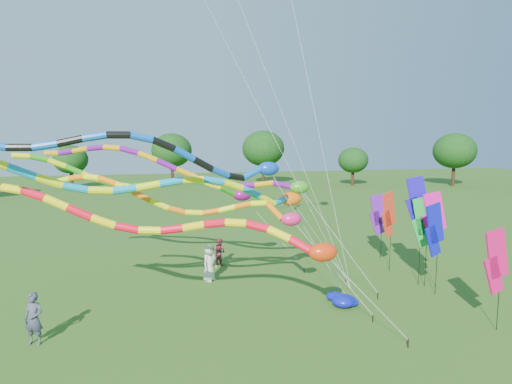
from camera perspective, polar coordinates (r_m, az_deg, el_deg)
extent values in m
plane|color=#275115|center=(16.28, 10.73, -18.88)|extent=(160.00, 160.00, 0.00)
cylinder|color=#382314|center=(73.13, 24.80, 2.06)|extent=(0.50, 0.50, 3.41)
ellipsoid|color=#103A0F|center=(72.94, 24.98, 5.54)|extent=(7.19, 7.19, 6.11)
cylinder|color=#382314|center=(73.05, 12.80, 2.13)|extent=(0.50, 0.50, 2.43)
ellipsoid|color=#103A0F|center=(72.87, 12.86, 4.62)|extent=(5.14, 5.14, 4.37)
cylinder|color=#382314|center=(69.36, 0.97, 2.02)|extent=(0.50, 0.50, 2.33)
ellipsoid|color=#103A0F|center=(69.17, 0.97, 4.53)|extent=(4.92, 4.92, 4.18)
cylinder|color=#382314|center=(67.25, -10.83, 1.80)|extent=(0.50, 0.50, 2.46)
ellipsoid|color=#103A0F|center=(67.04, -10.89, 4.53)|extent=(5.19, 5.19, 4.41)
cylinder|color=#382314|center=(68.49, -23.28, 1.92)|extent=(0.50, 0.50, 3.59)
ellipsoid|color=#103A0F|center=(68.29, -23.47, 5.84)|extent=(7.58, 7.58, 6.44)
cylinder|color=black|center=(16.35, 19.62, -18.47)|extent=(0.05, 0.05, 0.30)
cylinder|color=silver|center=(15.47, 14.41, -13.27)|extent=(0.02, 0.02, 4.18)
ellipsoid|color=red|center=(14.90, 8.93, -7.93)|extent=(1.03, 0.66, 0.66)
cylinder|color=#FD0E24|center=(14.94, 6.06, -7.09)|extent=(0.30, 0.30, 0.89)
cylinder|color=yellow|center=(15.07, 3.10, -5.62)|extent=(0.30, 0.30, 0.85)
cylinder|color=#FD0E24|center=(15.23, 0.20, -4.59)|extent=(0.30, 0.30, 0.81)
cylinder|color=yellow|center=(15.41, -2.66, -4.14)|extent=(0.30, 0.30, 0.78)
cylinder|color=#FD0E24|center=(15.59, -5.48, -4.20)|extent=(0.30, 0.30, 0.79)
cylinder|color=yellow|center=(15.75, -8.30, -4.56)|extent=(0.30, 0.30, 0.80)
cylinder|color=#FD0E24|center=(15.90, -11.12, -4.91)|extent=(0.30, 0.30, 0.80)
cylinder|color=yellow|center=(16.01, -13.97, -4.99)|extent=(0.30, 0.30, 0.80)
cylinder|color=#FD0E24|center=(16.12, -16.82, -4.61)|extent=(0.30, 0.30, 0.83)
cylinder|color=yellow|center=(16.23, -19.66, -3.76)|extent=(0.30, 0.30, 0.86)
cylinder|color=#FD0E24|center=(16.39, -22.43, -2.57)|extent=(0.30, 0.30, 0.88)
cylinder|color=yellow|center=(16.62, -25.06, -1.32)|extent=(0.30, 0.30, 0.86)
cylinder|color=#FD0E24|center=(16.94, -27.49, -0.28)|extent=(0.30, 0.30, 0.82)
cylinder|color=yellow|center=(17.37, -29.67, 0.34)|extent=(0.30, 0.30, 0.79)
cylinder|color=black|center=(17.95, 15.31, -15.95)|extent=(0.05, 0.05, 0.30)
cylinder|color=silver|center=(17.08, 10.14, -9.86)|extent=(0.02, 0.02, 4.93)
ellipsoid|color=#EE1A6B|center=(16.59, 4.73, -3.63)|extent=(0.81, 0.52, 0.52)
cylinder|color=orange|center=(16.82, 2.47, -2.53)|extent=(0.24, 0.24, 0.99)
cylinder|color=#F1FF0D|center=(17.10, 0.38, -1.52)|extent=(0.24, 0.24, 0.64)
cylinder|color=orange|center=(17.17, -1.75, -1.78)|extent=(0.24, 0.24, 0.66)
cylinder|color=#F1FF0D|center=(17.21, -3.90, -2.25)|extent=(0.24, 0.24, 0.67)
cylinder|color=orange|center=(17.22, -6.08, -2.66)|extent=(0.24, 0.24, 0.66)
cylinder|color=#F1FF0D|center=(17.20, -8.29, -2.75)|extent=(0.24, 0.24, 0.67)
cylinder|color=orange|center=(17.16, -10.53, -2.40)|extent=(0.24, 0.24, 0.70)
cylinder|color=#F1FF0D|center=(17.13, -12.78, -1.61)|extent=(0.24, 0.24, 0.73)
cylinder|color=orange|center=(17.16, -15.00, -0.54)|extent=(0.24, 0.24, 0.75)
cylinder|color=#F1FF0D|center=(17.26, -17.15, 0.56)|extent=(0.24, 0.24, 0.72)
cylinder|color=orange|center=(17.45, -19.17, 1.40)|extent=(0.24, 0.24, 0.67)
cylinder|color=#F1FF0D|center=(17.74, -21.03, 1.82)|extent=(0.24, 0.24, 0.65)
cylinder|color=orange|center=(18.12, -22.71, 1.80)|extent=(0.24, 0.24, 0.66)
cylinder|color=#F1FF0D|center=(18.57, -24.23, 1.46)|extent=(0.24, 0.24, 0.68)
cylinder|color=black|center=(20.36, 15.93, -13.18)|extent=(0.05, 0.05, 0.30)
cylinder|color=silver|center=(19.50, 10.97, -6.33)|extent=(0.02, 0.02, 5.88)
ellipsoid|color=#38991B|center=(19.11, 5.82, 0.64)|extent=(0.89, 0.57, 0.57)
cylinder|color=#740D90|center=(19.39, 3.55, 0.94)|extent=(0.26, 0.26, 0.99)
cylinder|color=orange|center=(19.64, 1.07, 1.07)|extent=(0.26, 0.26, 0.88)
cylinder|color=#740D90|center=(19.62, -1.49, 0.90)|extent=(0.26, 0.26, 0.88)
cylinder|color=orange|center=(19.60, -4.08, 1.04)|extent=(0.26, 0.26, 0.90)
cylinder|color=#740D90|center=(19.61, -6.67, 1.59)|extent=(0.26, 0.26, 0.92)
cylinder|color=orange|center=(19.66, -9.25, 2.49)|extent=(0.26, 0.26, 0.95)
cylinder|color=#740D90|center=(19.79, -11.78, 3.57)|extent=(0.26, 0.26, 0.96)
cylinder|color=orange|center=(20.03, -14.21, 4.58)|extent=(0.26, 0.26, 0.93)
cylinder|color=#740D90|center=(20.36, -16.49, 5.30)|extent=(0.26, 0.26, 0.89)
cylinder|color=orange|center=(20.79, -18.60, 5.61)|extent=(0.26, 0.26, 0.87)
cylinder|color=#740D90|center=(21.31, -20.53, 5.54)|extent=(0.26, 0.26, 0.88)
cylinder|color=orange|center=(21.89, -22.30, 5.22)|extent=(0.26, 0.26, 0.89)
cylinder|color=#740D90|center=(22.51, -23.93, 4.87)|extent=(0.26, 0.26, 0.89)
cylinder|color=orange|center=(23.14, -25.48, 4.69)|extent=(0.26, 0.26, 0.88)
cylinder|color=black|center=(19.62, 11.99, -13.84)|extent=(0.05, 0.05, 0.30)
cylinder|color=silver|center=(17.66, 7.25, -5.98)|extent=(0.02, 0.02, 6.90)
ellipsoid|color=#0C3DAF|center=(16.25, 1.67, 3.13)|extent=(0.83, 0.53, 0.53)
cylinder|color=blue|center=(15.97, -0.57, 2.48)|extent=(0.24, 0.24, 0.76)
cylinder|color=black|center=(15.62, -2.73, 2.03)|extent=(0.24, 0.24, 0.73)
cylinder|color=blue|center=(15.17, -4.83, 2.63)|extent=(0.24, 0.24, 0.76)
cylinder|color=black|center=(14.77, -7.10, 3.71)|extent=(0.24, 0.24, 0.79)
cylinder|color=blue|center=(14.44, -9.57, 5.02)|extent=(0.24, 0.24, 0.78)
cylinder|color=black|center=(14.21, -12.22, 6.24)|extent=(0.24, 0.24, 0.74)
cylinder|color=blue|center=(14.08, -15.00, 7.04)|extent=(0.24, 0.24, 0.71)
cylinder|color=black|center=(14.05, -17.86, 7.26)|extent=(0.24, 0.24, 0.70)
cylinder|color=blue|center=(14.11, -20.72, 6.91)|extent=(0.24, 0.24, 0.72)
cylinder|color=black|center=(14.24, -23.54, 6.24)|extent=(0.24, 0.24, 0.73)
cylinder|color=blue|center=(14.41, -26.29, 5.57)|extent=(0.24, 0.24, 0.72)
cylinder|color=black|center=(14.61, -28.99, 5.21)|extent=(0.24, 0.24, 0.71)
cylinder|color=black|center=(22.06, 11.88, -11.47)|extent=(0.05, 0.05, 0.30)
cylinder|color=silver|center=(20.40, 8.52, -6.42)|extent=(0.02, 0.02, 5.37)
ellipsoid|color=#EF5E0E|center=(19.02, 4.68, -0.92)|extent=(0.96, 0.62, 0.62)
cylinder|color=#0C99CC|center=(18.44, 3.13, -1.27)|extent=(0.28, 0.28, 0.90)
cylinder|color=#F3FB0D|center=(17.77, 1.42, -1.06)|extent=(0.28, 0.28, 0.90)
cylinder|color=#0C99CC|center=(17.25, -0.71, -0.03)|extent=(0.28, 0.28, 0.89)
cylinder|color=#F3FB0D|center=(16.83, -3.08, 0.91)|extent=(0.28, 0.28, 0.85)
cylinder|color=#0C99CC|center=(16.51, -5.66, 1.50)|extent=(0.28, 0.28, 0.82)
cylinder|color=#F3FB0D|center=(16.30, -8.41, 1.62)|extent=(0.28, 0.28, 0.82)
cylinder|color=#0C99CC|center=(16.18, -11.27, 1.32)|extent=(0.28, 0.28, 0.83)
cylinder|color=#F3FB0D|center=(16.13, -14.18, 0.79)|extent=(0.28, 0.28, 0.84)
cylinder|color=#0C99CC|center=(16.12, -17.10, 0.33)|extent=(0.28, 0.28, 0.83)
cylinder|color=#F3FB0D|center=(16.12, -20.02, 0.20)|extent=(0.28, 0.28, 0.82)
cylinder|color=#0C99CC|center=(16.10, -22.93, 0.53)|extent=(0.28, 0.28, 0.83)
cylinder|color=#F3FB0D|center=(16.05, -25.84, 1.30)|extent=(0.28, 0.28, 0.87)
cylinder|color=#0C99CC|center=(15.97, -28.78, 2.37)|extent=(0.28, 0.28, 0.89)
cylinder|color=black|center=(23.31, 6.42, -10.36)|extent=(0.05, 0.05, 0.30)
cylinder|color=silver|center=(22.47, 2.38, -5.37)|extent=(0.02, 0.02, 5.17)
ellipsoid|color=#7E0B66|center=(21.94, -1.85, -0.38)|extent=(0.97, 0.62, 0.62)
cylinder|color=#2B9D14|center=(21.60, -3.74, 0.10)|extent=(0.28, 0.28, 1.04)
cylinder|color=#EDF10C|center=(21.31, -5.77, 0.94)|extent=(0.28, 0.28, 0.81)
cylinder|color=#2B9D14|center=(21.39, -7.83, 1.40)|extent=(0.28, 0.28, 0.78)
cylinder|color=#EDF10C|center=(21.57, -9.86, 1.49)|extent=(0.28, 0.28, 0.78)
cylinder|color=#2B9D14|center=(21.82, -11.83, 1.29)|extent=(0.28, 0.28, 0.80)
cylinder|color=#EDF10C|center=(22.11, -13.75, 0.99)|extent=(0.28, 0.28, 0.80)
cylinder|color=#2B9D14|center=(22.41, -15.62, 0.78)|extent=(0.28, 0.28, 0.78)
cylinder|color=#EDF10C|center=(22.68, -17.47, 0.84)|extent=(0.28, 0.28, 0.78)
cylinder|color=#2B9D14|center=(22.91, -19.32, 1.23)|extent=(0.28, 0.28, 0.80)
cylinder|color=#EDF10C|center=(23.10, -21.19, 1.91)|extent=(0.28, 0.28, 0.84)
cylinder|color=#2B9D14|center=(23.24, -23.08, 2.73)|extent=(0.28, 0.28, 0.85)
cylinder|color=#EDF10C|center=(23.35, -25.00, 3.50)|extent=(0.28, 0.28, 0.84)
cylinder|color=#2B9D14|center=(23.45, -26.93, 4.04)|extent=(0.28, 0.28, 0.81)
cylinder|color=#EDF10C|center=(23.55, -28.85, 4.24)|extent=(0.28, 0.28, 0.79)
cylinder|color=black|center=(20.56, 12.49, -12.88)|extent=(0.04, 0.04, 0.30)
cylinder|color=silver|center=(19.83, 3.81, 9.70)|extent=(0.01, 0.01, 16.69)
cylinder|color=black|center=(20.56, 12.49, -12.88)|extent=(0.04, 0.04, 0.30)
cylinder|color=silver|center=(17.94, -4.25, 19.65)|extent=(0.01, 0.01, 24.33)
cylinder|color=black|center=(20.56, 12.49, -12.88)|extent=(0.04, 0.04, 0.30)
cylinder|color=silver|center=(21.20, 8.12, 9.00)|extent=(0.01, 0.01, 15.92)
cylinder|color=black|center=(21.36, 23.01, -7.43)|extent=(0.02, 0.02, 3.93)
cube|color=#0E13C4|center=(20.91, 22.78, -3.88)|extent=(1.15, 0.28, 1.93)
cube|color=#0E13C4|center=(21.01, 22.52, -6.05)|extent=(1.00, 0.25, 1.51)
cylinder|color=black|center=(18.49, 29.72, -10.61)|extent=(0.02, 0.02, 3.54)
cube|color=#E10C5A|center=(18.03, 29.46, -7.17)|extent=(1.16, 0.15, 1.93)
cube|color=#E10C5A|center=(18.17, 29.13, -9.65)|extent=(1.01, 0.14, 1.51)
cylinder|color=black|center=(22.31, 21.09, -5.31)|extent=(0.02, 0.02, 5.02)
cube|color=#200DBF|center=(21.93, 20.76, -0.44)|extent=(1.13, 0.39, 1.93)
cube|color=#200DBF|center=(22.02, 20.47, -2.50)|extent=(0.99, 0.35, 1.51)
cylinder|color=black|center=(22.30, 23.07, -6.34)|extent=(0.02, 0.02, 4.31)
cube|color=#F80D95|center=(21.94, 22.72, -2.39)|extent=(1.12, 0.46, 1.93)
cube|color=#F80D95|center=(22.06, 22.42, -4.44)|extent=(0.97, 0.41, 1.51)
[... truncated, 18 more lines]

